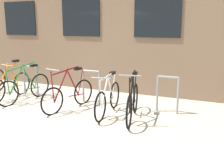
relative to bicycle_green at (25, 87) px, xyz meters
The scene contains 7 objects.
ground_plane 1.58m from the bicycle_green, 61.62° to the right, with size 42.00×42.00×0.00m, color #B2ADA0.
bike_rack 0.93m from the bicycle_green, 36.72° to the left, with size 6.53×0.05×0.88m.
bicycle_green is the anchor object (origin of this frame).
bicycle_white 2.49m from the bicycle_green, ahead, with size 0.44×1.67×0.97m.
bicycle_maroon 1.47m from the bicycle_green, ahead, with size 0.55×1.66×1.08m.
bicycle_orange 0.59m from the bicycle_green, behind, with size 0.44×1.65×1.07m.
bicycle_black 3.12m from the bicycle_green, ahead, with size 0.48×1.66×1.09m.
Camera 1 is at (4.07, -3.88, 2.02)m, focal length 40.93 mm.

